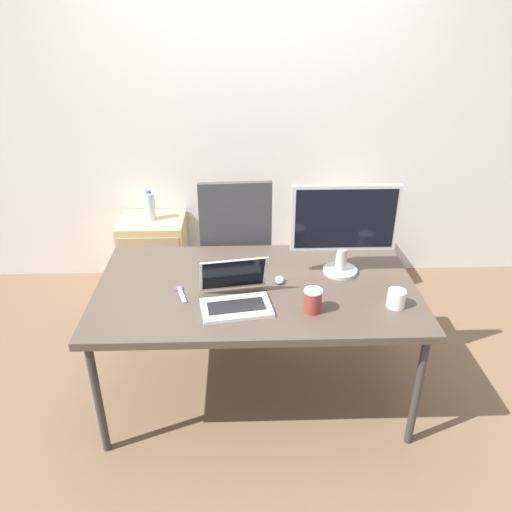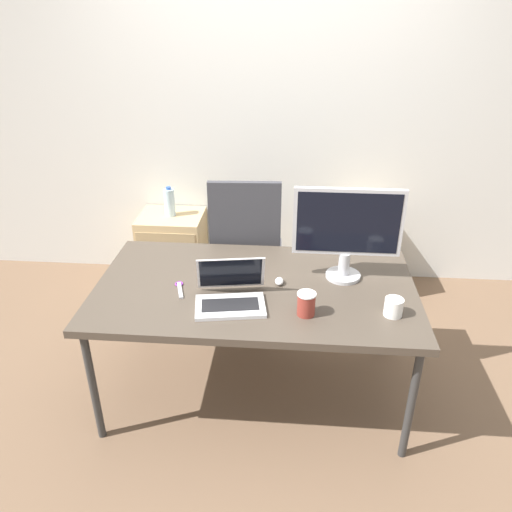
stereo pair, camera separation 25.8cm
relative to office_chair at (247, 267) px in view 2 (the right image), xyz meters
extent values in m
plane|color=brown|center=(0.12, -0.73, -0.41)|extent=(14.00, 14.00, 0.00)
cube|color=silver|center=(0.12, 0.73, 0.89)|extent=(10.00, 0.05, 2.60)
cube|color=#473D33|center=(0.12, -0.73, 0.28)|extent=(1.67, 0.95, 0.04)
cylinder|color=#333333|center=(-0.66, -1.14, -0.08)|extent=(0.04, 0.04, 0.67)
cylinder|color=#333333|center=(0.90, -1.14, -0.08)|extent=(0.04, 0.04, 0.67)
cylinder|color=#333333|center=(-0.66, -0.32, -0.08)|extent=(0.04, 0.04, 0.67)
cylinder|color=#333333|center=(0.90, -0.32, -0.08)|extent=(0.04, 0.04, 0.67)
cylinder|color=#232326|center=(0.00, 0.07, -0.40)|extent=(0.56, 0.56, 0.04)
cylinder|color=gray|center=(0.00, 0.07, -0.17)|extent=(0.05, 0.05, 0.42)
cube|color=#38383D|center=(0.00, 0.07, 0.04)|extent=(0.51, 0.51, 0.07)
cube|color=#38383D|center=(0.01, -0.19, 0.38)|extent=(0.44, 0.06, 0.60)
cube|color=tan|center=(-0.63, 0.49, -0.13)|extent=(0.48, 0.41, 0.57)
cube|color=tan|center=(-0.63, 0.28, -0.13)|extent=(0.45, 0.01, 0.46)
cube|color=tan|center=(0.81, 0.49, -0.13)|extent=(0.48, 0.41, 0.57)
cube|color=tan|center=(0.81, 0.28, -0.13)|extent=(0.45, 0.01, 0.46)
cylinder|color=silver|center=(-0.63, 0.49, 0.26)|extent=(0.08, 0.08, 0.21)
cylinder|color=#3359B2|center=(-0.63, 0.49, 0.38)|extent=(0.04, 0.04, 0.02)
cube|color=silver|center=(0.02, -0.95, 0.31)|extent=(0.37, 0.26, 0.02)
cube|color=black|center=(0.02, -0.95, 0.32)|extent=(0.29, 0.16, 0.00)
cube|color=silver|center=(0.00, -0.81, 0.41)|extent=(0.35, 0.14, 0.20)
cube|color=black|center=(0.00, -0.82, 0.42)|extent=(0.32, 0.12, 0.18)
cylinder|color=#B7B7BC|center=(0.58, -0.60, 0.31)|extent=(0.19, 0.19, 0.02)
cylinder|color=#B7B7BC|center=(0.58, -0.60, 0.38)|extent=(0.06, 0.06, 0.12)
cube|color=#B7B7BC|center=(0.58, -0.60, 0.62)|extent=(0.56, 0.03, 0.36)
cube|color=black|center=(0.58, -0.62, 0.62)|extent=(0.52, 0.00, 0.32)
ellipsoid|color=silver|center=(0.24, -0.70, 0.31)|extent=(0.04, 0.07, 0.03)
cylinder|color=white|center=(0.79, -0.95, 0.34)|extent=(0.09, 0.09, 0.09)
cylinder|color=maroon|center=(0.38, -0.98, 0.35)|extent=(0.08, 0.08, 0.11)
cylinder|color=white|center=(0.38, -0.98, 0.41)|extent=(0.09, 0.09, 0.01)
cube|color=#B2B2B7|center=(-0.26, -0.82, 0.30)|extent=(0.06, 0.15, 0.01)
torus|color=purple|center=(-0.28, -0.76, 0.30)|extent=(0.05, 0.05, 0.01)
camera|label=1|loc=(0.05, -2.97, 1.64)|focal=35.00mm
camera|label=2|loc=(0.30, -2.97, 1.64)|focal=35.00mm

